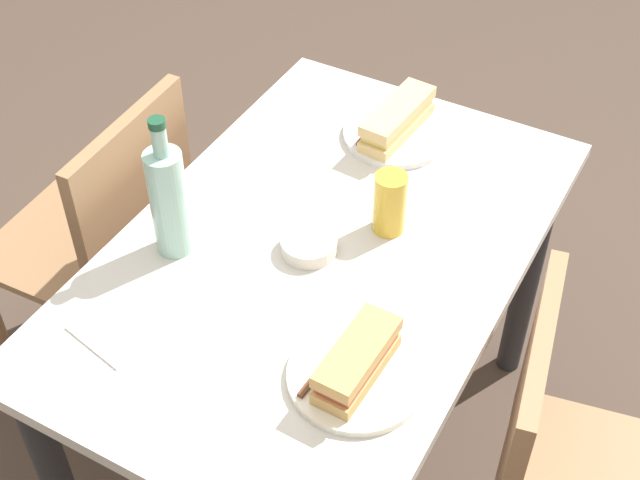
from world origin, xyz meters
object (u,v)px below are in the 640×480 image
object	(u,v)px
beer_glass	(390,203)
olive_bowl	(309,245)
knife_far	(374,125)
dining_table	(320,290)
baguette_sandwich_far	(397,119)
water_bottle	(169,200)
plate_near	(356,376)
chair_far	(110,239)
knife_near	(326,364)
baguette_sandwich_near	(357,360)
plate_far	(396,134)
chair_near	(566,477)

from	to	relation	value
beer_glass	olive_bowl	xyz separation A→B (m)	(-0.13, 0.10, -0.05)
knife_far	beer_glass	bearing A→B (deg)	-148.23
dining_table	baguette_sandwich_far	bearing A→B (deg)	3.31
water_bottle	olive_bowl	world-z (taller)	water_bottle
plate_near	baguette_sandwich_far	distance (m)	0.67
chair_far	knife_far	xyz separation A→B (m)	(0.37, -0.48, 0.26)
knife_near	beer_glass	xyz separation A→B (m)	(0.37, 0.06, 0.05)
baguette_sandwich_near	olive_bowl	bearing A→B (deg)	43.93
knife_near	water_bottle	world-z (taller)	water_bottle
chair_far	olive_bowl	bearing A→B (deg)	-92.24
dining_table	beer_glass	size ratio (longest dim) A/B	8.68
baguette_sandwich_far	water_bottle	size ratio (longest dim) A/B	0.75
water_bottle	chair_far	bearing A→B (deg)	66.83
olive_bowl	chair_far	bearing A→B (deg)	87.76
chair_far	plate_far	bearing A→B (deg)	-54.56
knife_far	beer_glass	xyz separation A→B (m)	(-0.27, -0.16, 0.05)
knife_near	olive_bowl	bearing A→B (deg)	34.96
baguette_sandwich_near	knife_near	world-z (taller)	baguette_sandwich_near
plate_far	knife_far	size ratio (longest dim) A/B	1.29
baguette_sandwich_far	chair_near	bearing A→B (deg)	-129.30
chair_far	beer_glass	size ratio (longest dim) A/B	6.54
baguette_sandwich_near	water_bottle	xyz separation A→B (m)	(0.11, 0.45, 0.07)
chair_near	baguette_sandwich_far	distance (m)	0.81
dining_table	chair_near	xyz separation A→B (m)	(-0.09, -0.56, -0.12)
knife_near	plate_far	bearing A→B (deg)	15.17
chair_near	water_bottle	bearing A→B (deg)	92.88
baguette_sandwich_near	plate_far	world-z (taller)	baguette_sandwich_near
plate_far	knife_far	xyz separation A→B (m)	(-0.01, 0.05, 0.01)
plate_far	beer_glass	world-z (taller)	beer_glass
baguette_sandwich_near	knife_far	distance (m)	0.68
baguette_sandwich_near	water_bottle	bearing A→B (deg)	75.87
chair_far	baguette_sandwich_far	xyz separation A→B (m)	(0.38, -0.54, 0.29)
chair_far	chair_near	xyz separation A→B (m)	(-0.09, -1.12, 0.00)
olive_bowl	knife_near	bearing A→B (deg)	-145.04
dining_table	chair_far	size ratio (longest dim) A/B	1.33
beer_glass	chair_far	bearing A→B (deg)	99.52
dining_table	baguette_sandwich_near	size ratio (longest dim) A/B	6.06
chair_far	beer_glass	bearing A→B (deg)	-80.48
water_bottle	chair_near	bearing A→B (deg)	-87.12
chair_near	olive_bowl	world-z (taller)	chair_near
dining_table	olive_bowl	xyz separation A→B (m)	(-0.02, 0.01, 0.13)
chair_near	beer_glass	distance (m)	0.59
baguette_sandwich_near	dining_table	bearing A→B (deg)	39.87
dining_table	olive_bowl	world-z (taller)	olive_bowl
baguette_sandwich_far	water_bottle	bearing A→B (deg)	156.95
knife_far	water_bottle	size ratio (longest dim) A/B	0.60
plate_far	baguette_sandwich_far	xyz separation A→B (m)	(0.00, -0.00, 0.04)
olive_bowl	water_bottle	bearing A→B (deg)	116.55
chair_near	baguette_sandwich_near	xyz separation A→B (m)	(-0.15, 0.36, 0.29)
chair_far	knife_near	xyz separation A→B (m)	(-0.26, -0.71, 0.26)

